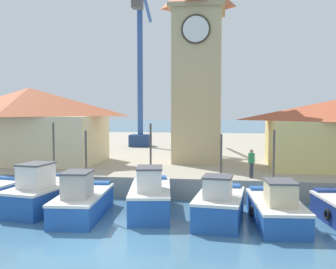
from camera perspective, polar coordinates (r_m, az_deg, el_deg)
The scene contains 11 objects.
ground_plane at distance 15.24m, azimuth -11.07°, elevation -15.79°, with size 300.00×300.00×0.00m, color teal.
quay_wharf at distance 41.91m, azimuth 1.71°, elevation -2.28°, with size 120.00×40.00×1.18m, color #A89E89.
fishing_boat_mid_left at distance 20.95m, azimuth -17.26°, elevation -8.08°, with size 2.88×5.42×4.36m.
fishing_boat_center at distance 19.08m, azimuth -12.32°, elevation -9.40°, with size 2.32×5.08×4.01m.
fishing_boat_mid_right at distance 19.21m, azimuth -2.59°, elevation -9.00°, with size 2.63×5.11×4.34m.
fishing_boat_right_inner at distance 17.97m, azimuth 7.45°, elevation -10.09°, with size 2.37×4.31×3.92m.
fishing_boat_right_outer at distance 18.18m, azimuth 15.41°, elevation -10.29°, with size 2.37×5.11×4.11m.
clock_tower at distance 28.77m, azimuth 4.30°, elevation 10.16°, with size 3.88×3.88×15.07m.
warehouse_left at distance 29.94m, azimuth -19.41°, elevation 1.42°, with size 10.45×6.15×5.36m.
port_crane_near at distance 40.20m, azimuth -4.02°, elevation 7.42°, with size 2.00×9.12×16.80m.
dock_worker_near_tower at distance 22.49m, azimuth 12.01°, elevation -4.07°, with size 0.34×0.22×1.62m.
Camera 1 is at (4.84, -13.51, 5.12)m, focal length 42.00 mm.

